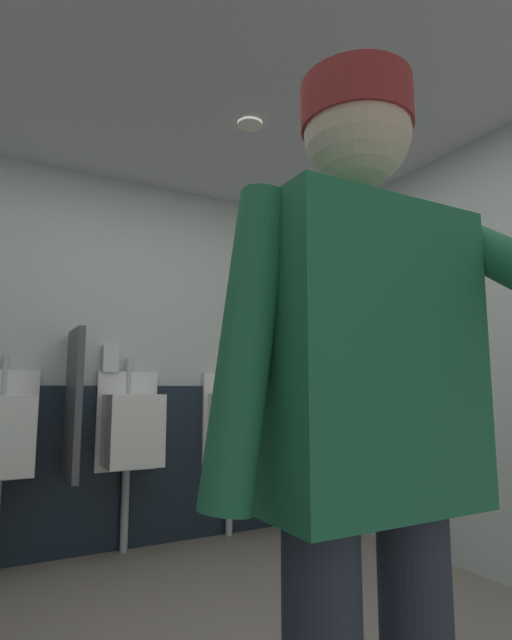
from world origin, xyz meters
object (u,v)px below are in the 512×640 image
(urinal_left, at_px, (1,434))
(urinal_right, at_px, (235,425))
(urinal_middle, at_px, (131,429))
(person, at_px, (368,418))
(soap_dispenser, at_px, (110,359))

(urinal_left, height_order, urinal_right, same)
(urinal_middle, height_order, person, person)
(urinal_middle, height_order, soap_dispenser, soap_dispenser)
(urinal_middle, bearing_deg, soap_dispenser, 136.36)
(urinal_middle, xyz_separation_m, soap_dispenser, (-0.13, 0.12, 0.46))
(urinal_right, bearing_deg, soap_dispenser, 172.23)
(urinal_middle, xyz_separation_m, urinal_right, (0.75, 0.00, 0.00))
(person, bearing_deg, urinal_right, 68.99)
(person, height_order, soap_dispenser, person)
(person, xyz_separation_m, soap_dispenser, (0.09, 2.64, 0.25))
(urinal_left, xyz_separation_m, urinal_right, (1.50, 0.00, 0.00))
(urinal_left, distance_m, urinal_middle, 0.75)
(urinal_left, relative_size, urinal_right, 1.00)
(urinal_left, height_order, urinal_middle, same)
(urinal_middle, bearing_deg, person, -94.94)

